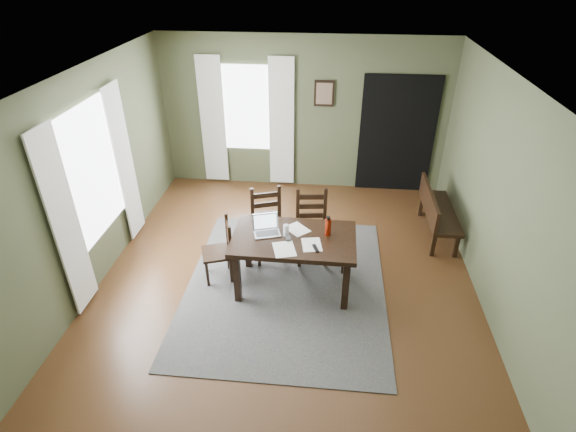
# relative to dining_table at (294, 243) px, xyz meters

# --- Properties ---
(ground) EXTENTS (5.00, 6.00, 0.01)m
(ground) POSITION_rel_dining_table_xyz_m (-0.10, 0.01, -0.69)
(ground) COLOR #492C16
(room_shell) EXTENTS (5.02, 6.02, 2.71)m
(room_shell) POSITION_rel_dining_table_xyz_m (-0.10, 0.01, 1.12)
(room_shell) COLOR #474F33
(room_shell) RESTS_ON ground
(rug) EXTENTS (2.60, 3.20, 0.01)m
(rug) POSITION_rel_dining_table_xyz_m (-0.10, 0.01, -0.68)
(rug) COLOR #424242
(rug) RESTS_ON ground
(dining_table) EXTENTS (1.55, 0.94, 0.77)m
(dining_table) POSITION_rel_dining_table_xyz_m (0.00, 0.00, 0.00)
(dining_table) COLOR black
(dining_table) RESTS_ON rug
(chair_end) EXTENTS (0.49, 0.49, 0.88)m
(chair_end) POSITION_rel_dining_table_xyz_m (-0.99, 0.10, -0.25)
(chair_end) COLOR black
(chair_end) RESTS_ON rug
(chair_back_left) EXTENTS (0.57, 0.57, 1.03)m
(chair_back_left) POSITION_rel_dining_table_xyz_m (-0.42, 0.68, -0.18)
(chair_back_left) COLOR black
(chair_back_left) RESTS_ON rug
(chair_back_right) EXTENTS (0.50, 0.50, 1.03)m
(chair_back_right) POSITION_rel_dining_table_xyz_m (0.19, 0.69, -0.18)
(chair_back_right) COLOR black
(chair_back_right) RESTS_ON rug
(bench) EXTENTS (0.43, 1.34, 0.76)m
(bench) POSITION_rel_dining_table_xyz_m (2.05, 1.47, -0.24)
(bench) COLOR black
(bench) RESTS_ON ground
(laptop) EXTENTS (0.39, 0.34, 0.22)m
(laptop) POSITION_rel_dining_table_xyz_m (-0.36, 0.09, 0.15)
(laptop) COLOR #B7B7BC
(laptop) RESTS_ON dining_table
(computer_mouse) EXTENTS (0.07, 0.11, 0.03)m
(computer_mouse) POSITION_rel_dining_table_xyz_m (-0.07, -0.06, 0.11)
(computer_mouse) COLOR #3F3F42
(computer_mouse) RESTS_ON dining_table
(tv_remote) EXTENTS (0.10, 0.16, 0.02)m
(tv_remote) POSITION_rel_dining_table_xyz_m (0.28, -0.23, 0.10)
(tv_remote) COLOR black
(tv_remote) RESTS_ON dining_table
(drinking_glass) EXTENTS (0.07, 0.07, 0.15)m
(drinking_glass) POSITION_rel_dining_table_xyz_m (-0.10, 0.03, 0.17)
(drinking_glass) COLOR silver
(drinking_glass) RESTS_ON dining_table
(water_bottle) EXTENTS (0.10, 0.10, 0.26)m
(water_bottle) POSITION_rel_dining_table_xyz_m (0.42, 0.10, 0.22)
(water_bottle) COLOR #98210B
(water_bottle) RESTS_ON dining_table
(paper_b) EXTENTS (0.28, 0.33, 0.00)m
(paper_b) POSITION_rel_dining_table_xyz_m (0.23, -0.15, 0.10)
(paper_b) COLOR white
(paper_b) RESTS_ON dining_table
(paper_c) EXTENTS (0.37, 0.37, 0.00)m
(paper_c) POSITION_rel_dining_table_xyz_m (0.03, 0.18, 0.10)
(paper_c) COLOR white
(paper_c) RESTS_ON dining_table
(paper_e) EXTENTS (0.33, 0.38, 0.00)m
(paper_e) POSITION_rel_dining_table_xyz_m (-0.09, -0.28, 0.10)
(paper_e) COLOR white
(paper_e) RESTS_ON dining_table
(window_left) EXTENTS (0.01, 1.30, 1.70)m
(window_left) POSITION_rel_dining_table_xyz_m (-2.57, 0.21, 0.76)
(window_left) COLOR white
(window_left) RESTS_ON ground
(window_back) EXTENTS (1.00, 0.01, 1.50)m
(window_back) POSITION_rel_dining_table_xyz_m (-1.10, 2.98, 0.76)
(window_back) COLOR white
(window_back) RESTS_ON ground
(curtain_left_near) EXTENTS (0.03, 0.48, 2.30)m
(curtain_left_near) POSITION_rel_dining_table_xyz_m (-2.54, -0.61, 0.51)
(curtain_left_near) COLOR silver
(curtain_left_near) RESTS_ON ground
(curtain_left_far) EXTENTS (0.03, 0.48, 2.30)m
(curtain_left_far) POSITION_rel_dining_table_xyz_m (-2.54, 1.03, 0.51)
(curtain_left_far) COLOR silver
(curtain_left_far) RESTS_ON ground
(curtain_back_left) EXTENTS (0.44, 0.03, 2.30)m
(curtain_back_left) POSITION_rel_dining_table_xyz_m (-1.72, 2.95, 0.51)
(curtain_back_left) COLOR silver
(curtain_back_left) RESTS_ON ground
(curtain_back_right) EXTENTS (0.44, 0.03, 2.30)m
(curtain_back_right) POSITION_rel_dining_table_xyz_m (-0.48, 2.95, 0.51)
(curtain_back_right) COLOR silver
(curtain_back_right) RESTS_ON ground
(framed_picture) EXTENTS (0.34, 0.03, 0.44)m
(framed_picture) POSITION_rel_dining_table_xyz_m (0.25, 2.97, 1.06)
(framed_picture) COLOR black
(framed_picture) RESTS_ON ground
(doorway_back) EXTENTS (1.30, 0.03, 2.10)m
(doorway_back) POSITION_rel_dining_table_xyz_m (1.55, 2.98, 0.36)
(doorway_back) COLOR black
(doorway_back) RESTS_ON ground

